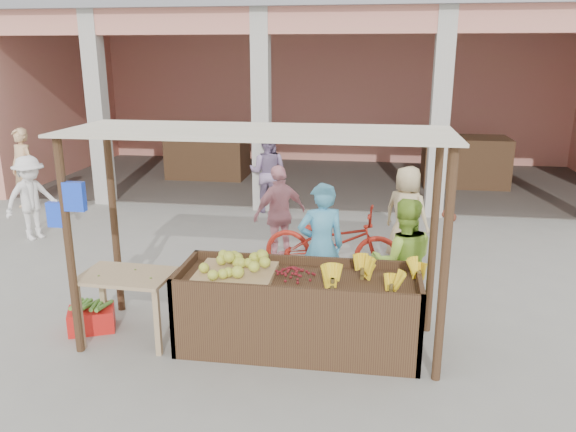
% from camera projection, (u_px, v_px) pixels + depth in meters
% --- Properties ---
extents(ground, '(60.00, 60.00, 0.00)m').
position_uv_depth(ground, '(254.00, 343.00, 6.33)').
color(ground, gray).
rests_on(ground, ground).
extents(market_building, '(14.40, 6.40, 4.20)m').
position_uv_depth(market_building, '(328.00, 72.00, 14.05)').
color(market_building, '#D87F71').
rests_on(market_building, ground).
extents(fruit_stall, '(2.60, 0.95, 0.80)m').
position_uv_depth(fruit_stall, '(298.00, 313.00, 6.14)').
color(fruit_stall, '#46311C').
rests_on(fruit_stall, ground).
extents(stall_awning, '(4.09, 1.35, 2.39)m').
position_uv_depth(stall_awning, '(251.00, 169.00, 5.84)').
color(stall_awning, '#46311C').
rests_on(stall_awning, ground).
extents(banana_heap, '(1.02, 0.56, 0.19)m').
position_uv_depth(banana_heap, '(374.00, 277.00, 5.86)').
color(banana_heap, yellow).
rests_on(banana_heap, fruit_stall).
extents(melon_tray, '(0.84, 0.73, 0.22)m').
position_uv_depth(melon_tray, '(235.00, 268.00, 6.09)').
color(melon_tray, tan).
rests_on(melon_tray, fruit_stall).
extents(berry_heap, '(0.49, 0.40, 0.16)m').
position_uv_depth(berry_heap, '(294.00, 271.00, 6.05)').
color(berry_heap, maroon).
rests_on(berry_heap, fruit_stall).
extents(side_table, '(1.02, 0.70, 0.80)m').
position_uv_depth(side_table, '(127.00, 286.00, 6.22)').
color(side_table, tan).
rests_on(side_table, ground).
extents(papaya_pile, '(0.75, 0.43, 0.21)m').
position_uv_depth(papaya_pile, '(125.00, 265.00, 6.15)').
color(papaya_pile, '#49862C').
rests_on(papaya_pile, side_table).
extents(red_crate, '(0.62, 0.54, 0.27)m').
position_uv_depth(red_crate, '(92.00, 319.00, 6.59)').
color(red_crate, red).
rests_on(red_crate, ground).
extents(plantain_bundle, '(0.39, 0.27, 0.08)m').
position_uv_depth(plantain_bundle, '(90.00, 306.00, 6.55)').
color(plantain_bundle, '#508932').
rests_on(plantain_bundle, red_crate).
extents(produce_sacks, '(0.78, 0.73, 0.60)m').
position_uv_depth(produce_sacks, '(445.00, 205.00, 10.93)').
color(produce_sacks, maroon).
rests_on(produce_sacks, ground).
extents(vendor_blue, '(0.77, 0.66, 1.75)m').
position_uv_depth(vendor_blue, '(321.00, 243.00, 6.98)').
color(vendor_blue, '#4EA7D0').
rests_on(vendor_blue, ground).
extents(vendor_green, '(0.82, 0.53, 1.63)m').
position_uv_depth(vendor_green, '(403.00, 259.00, 6.60)').
color(vendor_green, '#99CA3D').
rests_on(vendor_green, ground).
extents(motorcycle, '(0.85, 2.12, 1.08)m').
position_uv_depth(motorcycle, '(332.00, 241.00, 8.07)').
color(motorcycle, '#A62316').
rests_on(motorcycle, ground).
extents(shopper_a, '(0.95, 1.14, 1.59)m').
position_uv_depth(shopper_a, '(31.00, 195.00, 9.69)').
color(shopper_a, white).
rests_on(shopper_a, ground).
extents(shopper_b, '(1.06, 1.01, 1.63)m').
position_uv_depth(shopper_b, '(280.00, 211.00, 8.62)').
color(shopper_b, pink).
rests_on(shopper_b, ground).
extents(shopper_c, '(0.95, 0.84, 1.65)m').
position_uv_depth(shopper_c, '(406.00, 208.00, 8.70)').
color(shopper_c, tan).
rests_on(shopper_c, ground).
extents(shopper_e, '(0.80, 0.72, 1.75)m').
position_uv_depth(shopper_e, '(23.00, 167.00, 11.65)').
color(shopper_e, tan).
rests_on(shopper_e, ground).
extents(shopper_f, '(0.91, 0.58, 1.79)m').
position_uv_depth(shopper_f, '(268.00, 169.00, 11.39)').
color(shopper_f, gray).
rests_on(shopper_f, ground).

